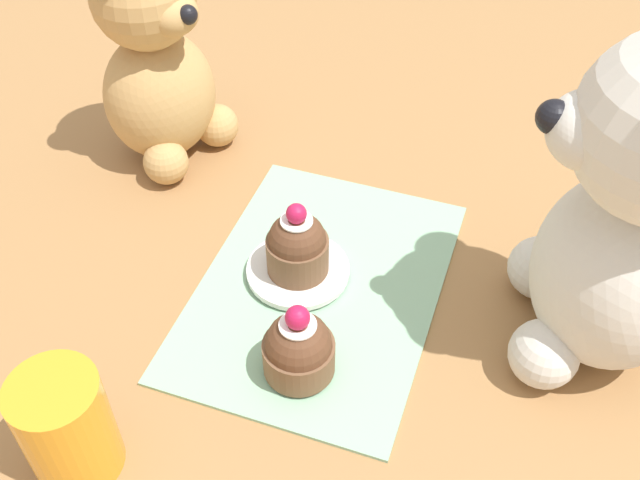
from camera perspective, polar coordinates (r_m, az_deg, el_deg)
ground_plane at (r=0.61m, az=0.00°, el=-3.71°), size 4.00×4.00×0.00m
knitted_placemat at (r=0.61m, az=0.00°, el=-3.52°), size 0.27×0.19×0.01m
teddy_bear_cream at (r=0.53m, az=22.75°, el=1.92°), size 0.15×0.15×0.27m
teddy_bear_tan at (r=0.71m, az=-12.32°, el=13.08°), size 0.13×0.13×0.21m
cupcake_near_cream_bear at (r=0.54m, az=-1.64°, el=-8.26°), size 0.05×0.05×0.07m
saucer_plate at (r=0.62m, az=-1.68°, el=-2.29°), size 0.09×0.09×0.01m
cupcake_near_tan_bear at (r=0.60m, az=-1.74°, el=-0.45°), size 0.05×0.05×0.07m
juice_glass at (r=0.51m, az=-18.73°, el=-13.35°), size 0.06×0.06×0.09m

